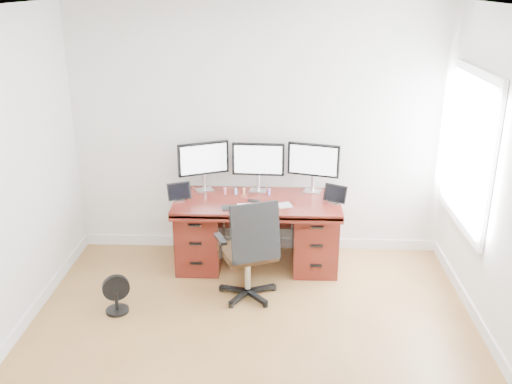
{
  "coord_description": "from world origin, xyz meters",
  "views": [
    {
      "loc": [
        0.21,
        -3.65,
        2.88
      ],
      "look_at": [
        0.0,
        1.5,
        0.95
      ],
      "focal_mm": 40.0,
      "sensor_mm": 36.0,
      "label": 1
    }
  ],
  "objects_px": {
    "office_chair": "(249,266)",
    "floor_fan": "(116,295)",
    "desk": "(257,230)",
    "monitor_center": "(258,161)",
    "keyboard": "(253,206)"
  },
  "relations": [
    {
      "from": "office_chair",
      "to": "floor_fan",
      "type": "bearing_deg",
      "value": 171.53
    },
    {
      "from": "floor_fan",
      "to": "desk",
      "type": "bearing_deg",
      "value": 17.77
    },
    {
      "from": "monitor_center",
      "to": "keyboard",
      "type": "relative_size",
      "value": 1.81
    },
    {
      "from": "office_chair",
      "to": "keyboard",
      "type": "distance_m",
      "value": 0.64
    },
    {
      "from": "floor_fan",
      "to": "monitor_center",
      "type": "bearing_deg",
      "value": 23.83
    },
    {
      "from": "monitor_center",
      "to": "keyboard",
      "type": "height_order",
      "value": "monitor_center"
    },
    {
      "from": "monitor_center",
      "to": "keyboard",
      "type": "distance_m",
      "value": 0.56
    },
    {
      "from": "desk",
      "to": "monitor_center",
      "type": "relative_size",
      "value": 3.08
    },
    {
      "from": "desk",
      "to": "floor_fan",
      "type": "distance_m",
      "value": 1.62
    },
    {
      "from": "keyboard",
      "to": "floor_fan",
      "type": "bearing_deg",
      "value": -157.32
    },
    {
      "from": "office_chair",
      "to": "monitor_center",
      "type": "height_order",
      "value": "monitor_center"
    },
    {
      "from": "office_chair",
      "to": "keyboard",
      "type": "bearing_deg",
      "value": 66.14
    },
    {
      "from": "monitor_center",
      "to": "keyboard",
      "type": "xyz_separation_m",
      "value": [
        -0.04,
        -0.45,
        -0.33
      ]
    },
    {
      "from": "floor_fan",
      "to": "keyboard",
      "type": "distance_m",
      "value": 1.56
    },
    {
      "from": "office_chair",
      "to": "floor_fan",
      "type": "xyz_separation_m",
      "value": [
        -1.21,
        -0.3,
        -0.16
      ]
    }
  ]
}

